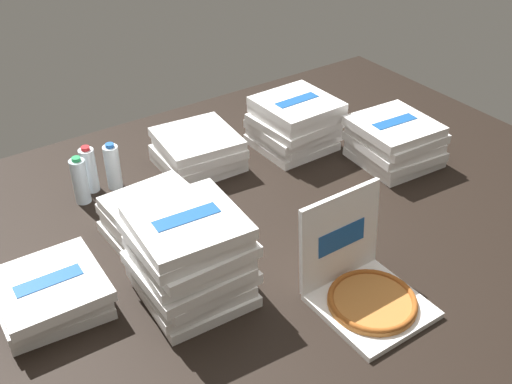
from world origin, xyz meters
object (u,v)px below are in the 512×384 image
pizza_stack_center_far (395,142)px  water_bottle_0 (89,170)px  pizza_stack_center_near (294,123)px  pizza_stack_right_mid (198,150)px  water_bottle_2 (80,181)px  pizza_stack_right_far (190,258)px  open_pizza_box (363,285)px  pizza_stack_left_far (50,293)px  pizza_stack_left_near (157,219)px  water_bottle_1 (113,167)px

pizza_stack_center_far → water_bottle_0: bearing=155.6°
pizza_stack_center_near → pizza_stack_center_far: bearing=-51.7°
pizza_stack_right_mid → water_bottle_2: 0.56m
pizza_stack_right_far → open_pizza_box: bearing=-37.6°
pizza_stack_center_far → pizza_stack_right_mid: 0.92m
open_pizza_box → pizza_stack_center_near: open_pizza_box is taller
pizza_stack_right_far → water_bottle_0: 0.83m
pizza_stack_center_near → pizza_stack_center_far: 0.49m
pizza_stack_center_far → pizza_stack_left_far: size_ratio=1.02×
open_pizza_box → pizza_stack_left_near: bearing=119.9°
pizza_stack_left_near → pizza_stack_left_far: 0.50m
open_pizza_box → pizza_stack_left_far: 1.07m
water_bottle_2 → pizza_stack_right_mid: bearing=-3.1°
pizza_stack_left_far → pizza_stack_right_mid: pizza_stack_right_mid is taller
pizza_stack_center_near → pizza_stack_right_mid: pizza_stack_center_near is taller
pizza_stack_center_far → pizza_stack_left_near: size_ratio=1.04×
pizza_stack_right_far → water_bottle_2: (-0.10, 0.77, -0.06)m
pizza_stack_left_far → water_bottle_1: water_bottle_1 is taller
pizza_stack_right_mid → water_bottle_0: water_bottle_0 is taller
pizza_stack_right_far → water_bottle_2: pizza_stack_right_far is taller
pizza_stack_left_far → water_bottle_1: (0.49, 0.57, 0.04)m
pizza_stack_center_near → water_bottle_0: (-0.97, 0.20, -0.02)m
pizza_stack_right_far → water_bottle_2: size_ratio=1.74×
pizza_stack_left_far → pizza_stack_right_mid: size_ratio=0.99×
pizza_stack_right_far → water_bottle_1: pizza_stack_right_far is taller
pizza_stack_left_near → water_bottle_0: (-0.09, 0.46, 0.02)m
pizza_stack_center_near → pizza_stack_left_near: 0.93m
open_pizza_box → pizza_stack_right_far: bearing=142.4°
pizza_stack_center_near → pizza_stack_left_far: size_ratio=1.01×
pizza_stack_center_near → water_bottle_2: size_ratio=1.76×
pizza_stack_left_near → water_bottle_1: bearing=89.3°
pizza_stack_right_mid → pizza_stack_center_near: bearing=-12.1°
pizza_stack_left_near → pizza_stack_left_far: size_ratio=0.98×
pizza_stack_left_far → pizza_stack_center_near: bearing=16.8°
water_bottle_1 → water_bottle_2: (-0.16, -0.03, 0.00)m
water_bottle_1 → pizza_stack_left_far: bearing=-130.3°
pizza_stack_right_mid → water_bottle_0: (-0.49, 0.09, 0.02)m
pizza_stack_right_far → pizza_stack_left_far: pizza_stack_right_far is taller
pizza_stack_right_mid → water_bottle_0: bearing=169.4°
water_bottle_0 → pizza_stack_left_far: bearing=-122.7°
pizza_stack_left_far → water_bottle_0: bearing=57.3°
open_pizza_box → water_bottle_2: bearing=117.0°
pizza_stack_left_far → water_bottle_0: water_bottle_0 is taller
pizza_stack_center_far → pizza_stack_right_mid: size_ratio=1.01×
open_pizza_box → pizza_stack_left_far: open_pizza_box is taller
open_pizza_box → water_bottle_0: size_ratio=1.74×
water_bottle_1 → water_bottle_2: same height
pizza_stack_left_far → pizza_stack_right_mid: 1.02m
pizza_stack_right_far → water_bottle_0: bearing=92.7°
water_bottle_0 → water_bottle_2: bearing=-136.2°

